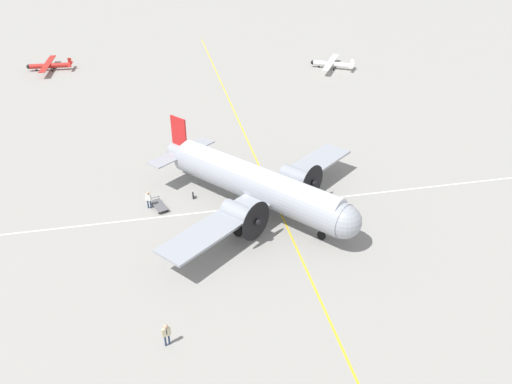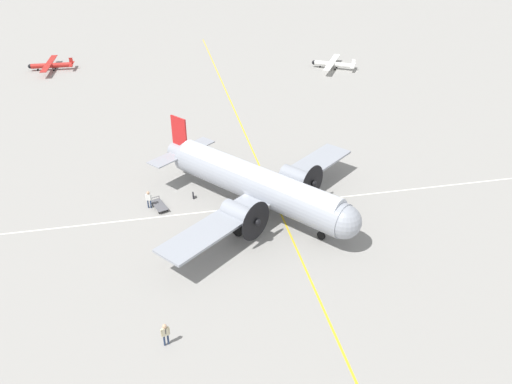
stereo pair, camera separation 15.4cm
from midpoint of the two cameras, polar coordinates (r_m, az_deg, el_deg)
name	(u,v)px [view 1 (the left image)]	position (r m, az deg, el deg)	size (l,w,h in m)	color
ground_plane	(256,210)	(43.28, -0.10, -2.06)	(300.00, 300.00, 0.00)	gray
apron_line_eastwest	(278,207)	(43.66, 2.43, -1.77)	(120.00, 0.16, 0.01)	gold
apron_line_northsouth	(255,206)	(43.75, -0.25, -1.66)	(0.16, 120.00, 0.01)	silver
airliner_main	(260,185)	(41.65, 0.38, 0.79)	(19.00, 19.36, 6.19)	#9399A3
crew_foreground	(166,333)	(31.42, -10.36, -15.54)	(0.29, 0.56, 1.68)	navy
passenger_boarding	(149,198)	(43.99, -12.28, -0.69)	(0.29, 0.55, 1.67)	navy
suitcase_near_door	(193,196)	(45.17, -7.30, -0.41)	(0.45, 0.12, 0.57)	#232328
baggage_cart	(159,205)	(44.21, -11.11, -1.52)	(2.34, 1.59, 0.56)	#56565B
light_aircraft_distant	(332,64)	(81.29, 8.57, 14.29)	(8.43, 6.65, 1.81)	white
light_aircraft_taxiing	(49,65)	(85.86, -22.64, 13.21)	(9.22, 6.83, 1.81)	#B2231E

